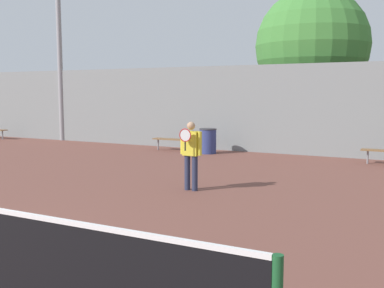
{
  "coord_description": "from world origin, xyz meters",
  "views": [
    {
      "loc": [
        6.0,
        -3.31,
        2.34
      ],
      "look_at": [
        0.58,
        7.37,
        0.97
      ],
      "focal_mm": 42.0,
      "sensor_mm": 36.0,
      "label": 1
    }
  ],
  "objects_px": {
    "bench_courtside_near": "(172,140)",
    "light_pole_near_left": "(59,18)",
    "trash_bin": "(208,141)",
    "tree_green_broad": "(312,46)",
    "tennis_player": "(191,152)"
  },
  "relations": [
    {
      "from": "trash_bin",
      "to": "light_pole_near_left",
      "type": "bearing_deg",
      "value": 172.12
    },
    {
      "from": "tennis_player",
      "to": "bench_courtside_near",
      "type": "relative_size",
      "value": 1.03
    },
    {
      "from": "tennis_player",
      "to": "light_pole_near_left",
      "type": "xyz_separation_m",
      "value": [
        -10.95,
        7.39,
        4.99
      ]
    },
    {
      "from": "bench_courtside_near",
      "to": "light_pole_near_left",
      "type": "xyz_separation_m",
      "value": [
        -6.86,
        1.1,
        5.49
      ]
    },
    {
      "from": "tennis_player",
      "to": "trash_bin",
      "type": "bearing_deg",
      "value": 113.73
    },
    {
      "from": "tennis_player",
      "to": "light_pole_near_left",
      "type": "bearing_deg",
      "value": 148.33
    },
    {
      "from": "tree_green_broad",
      "to": "trash_bin",
      "type": "bearing_deg",
      "value": -122.83
    },
    {
      "from": "bench_courtside_near",
      "to": "trash_bin",
      "type": "relative_size",
      "value": 1.66
    },
    {
      "from": "trash_bin",
      "to": "tree_green_broad",
      "type": "relative_size",
      "value": 0.14
    },
    {
      "from": "bench_courtside_near",
      "to": "trash_bin",
      "type": "bearing_deg",
      "value": -2.74
    },
    {
      "from": "trash_bin",
      "to": "tree_green_broad",
      "type": "xyz_separation_m",
      "value": [
        2.91,
        4.51,
        3.89
      ]
    },
    {
      "from": "tennis_player",
      "to": "bench_courtside_near",
      "type": "bearing_deg",
      "value": 125.36
    },
    {
      "from": "light_pole_near_left",
      "to": "trash_bin",
      "type": "bearing_deg",
      "value": -7.88
    },
    {
      "from": "tennis_player",
      "to": "tree_green_broad",
      "type": "relative_size",
      "value": 0.24
    },
    {
      "from": "trash_bin",
      "to": "tree_green_broad",
      "type": "height_order",
      "value": "tree_green_broad"
    }
  ]
}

